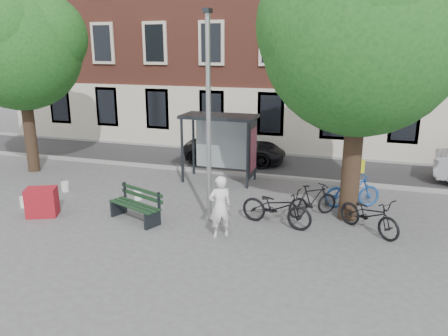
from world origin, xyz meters
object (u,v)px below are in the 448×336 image
lamppost (209,131)px  bus_shelter (230,133)px  red_stand (42,202)px  bike_c (369,215)px  bike_d (313,200)px  car_dark (235,149)px  notice_sign (358,176)px  bike_b (352,191)px  bench (136,206)px  painter (220,207)px  bike_a (276,207)px

lamppost → bus_shelter: lamppost is taller
lamppost → red_stand: (-5.12, -1.18, -2.33)m
bike_c → bike_d: 1.85m
car_dark → notice_sign: notice_sign is taller
bike_d → bike_b: bearing=-83.7°
bike_d → notice_sign: size_ratio=0.93×
lamppost → bench: lamppost is taller
painter → notice_sign: 4.46m
car_dark → bench: bearing=166.7°
bike_a → red_stand: bearing=113.5°
bus_shelter → bench: size_ratio=1.47×
painter → bike_c: 4.24m
bus_shelter → bike_a: bus_shelter is taller
bike_c → bike_a: bearing=135.9°
bus_shelter → notice_sign: size_ratio=1.55×
bike_a → bike_d: bike_a is taller
painter → red_stand: bearing=-32.1°
bus_shelter → car_dark: bus_shelter is taller
bike_c → notice_sign: size_ratio=1.11×
notice_sign → car_dark: bearing=124.0°
bike_a → bike_c: size_ratio=1.07×
bike_d → bike_a: bearing=100.0°
bike_d → car_dark: 6.98m
bike_c → bike_d: size_ratio=1.19×
bike_c → bus_shelter: bearing=95.2°
bike_b → car_dark: bearing=25.2°
red_stand → car_dark: bearing=64.3°
lamppost → bike_d: bearing=24.5°
painter → bike_c: size_ratio=0.86×
bus_shelter → red_stand: bearing=-130.4°
bike_c → red_stand: bike_c is taller
painter → red_stand: 5.80m
car_dark → bike_b: bearing=-136.4°
bus_shelter → lamppost: bearing=-81.6°
painter → bike_c: (3.93, 1.55, -0.34)m
bike_d → red_stand: bike_d is taller
car_dark → bike_c: bearing=-144.2°
lamppost → bike_d: 3.94m
bike_a → bike_c: (2.60, 0.29, -0.04)m
bench → bike_a: 4.23m
bike_d → red_stand: 8.43m
bench → bike_a: bike_a is taller
car_dark → red_stand: (-3.91, -8.14, -0.18)m
bench → notice_sign: (6.36, 2.27, 0.88)m
bench → car_dark: car_dark is taller
bench → red_stand: size_ratio=2.15×
bike_b → notice_sign: notice_sign is taller
painter → bench: painter is taller
lamppost → painter: size_ratio=3.47×
bench → red_stand: bearing=-147.3°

